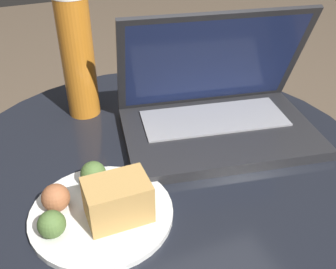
# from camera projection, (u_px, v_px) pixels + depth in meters

# --- Properties ---
(table) EXTENTS (0.71, 0.71, 0.51)m
(table) POSITION_uv_depth(u_px,v_px,m) (162.00, 213.00, 0.72)
(table) COLOR #9E9EA3
(table) RESTS_ON ground_plane
(laptop) EXTENTS (0.37, 0.28, 0.22)m
(laptop) POSITION_uv_depth(u_px,v_px,m) (217.00, 108.00, 0.70)
(laptop) COLOR #232326
(laptop) RESTS_ON table
(beer_glass) EXTENTS (0.06, 0.06, 0.25)m
(beer_glass) POSITION_uv_depth(u_px,v_px,m) (77.00, 51.00, 0.71)
(beer_glass) COLOR #C6701E
(beer_glass) RESTS_ON table
(snack_plate) EXTENTS (0.20, 0.20, 0.07)m
(snack_plate) POSITION_uv_depth(u_px,v_px,m) (100.00, 205.00, 0.53)
(snack_plate) COLOR silver
(snack_plate) RESTS_ON table
(fork) EXTENTS (0.04, 0.17, 0.00)m
(fork) POSITION_uv_depth(u_px,v_px,m) (113.00, 230.00, 0.52)
(fork) COLOR #B2B2B7
(fork) RESTS_ON table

